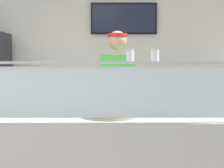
{
  "coord_description": "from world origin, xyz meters",
  "views": [
    {
      "loc": [
        1.06,
        -2.41,
        1.45
      ],
      "look_at": [
        1.08,
        0.4,
        1.23
      ],
      "focal_mm": 51.01,
      "sensor_mm": 36.0,
      "label": 1
    }
  ],
  "objects": [
    {
      "name": "parmesan_shaker",
      "position": [
        1.22,
        0.06,
        1.47
      ],
      "size": [
        0.06,
        0.06,
        0.09
      ],
      "color": "white",
      "rests_on": "sneeze_guard"
    },
    {
      "name": "pizza_tray",
      "position": [
        1.06,
        0.36,
        0.97
      ],
      "size": [
        0.51,
        0.51,
        0.04
      ],
      "color": "#9EA0A8",
      "rests_on": "serving_counter"
    },
    {
      "name": "shop_rear_unit",
      "position": [
        1.07,
        2.43,
        1.36
      ],
      "size": [
        6.53,
        0.13,
        2.7
      ],
      "color": "silver",
      "rests_on": "ground"
    },
    {
      "name": "worker_figure",
      "position": [
        1.15,
        1.08,
        1.01
      ],
      "size": [
        0.41,
        0.5,
        1.76
      ],
      "color": "#23232D",
      "rests_on": "ground"
    },
    {
      "name": "pizza_server",
      "position": [
        1.08,
        0.34,
        0.99
      ],
      "size": [
        0.1,
        0.29,
        0.01
      ],
      "primitive_type": "cube",
      "rotation": [
        0.0,
        0.0,
        -0.1
      ],
      "color": "#ADAFB7",
      "rests_on": "pizza_tray"
    },
    {
      "name": "pepper_flake_shaker",
      "position": [
        1.41,
        0.06,
        1.47
      ],
      "size": [
        0.06,
        0.06,
        0.09
      ],
      "color": "white",
      "rests_on": "sneeze_guard"
    },
    {
      "name": "sneeze_guard",
      "position": [
        1.06,
        0.06,
        1.25
      ],
      "size": [
        1.95,
        0.06,
        0.48
      ],
      "color": "#B2B5BC",
      "rests_on": "serving_counter"
    },
    {
      "name": "serving_counter",
      "position": [
        1.06,
        0.36,
        0.47
      ],
      "size": [
        2.13,
        0.73,
        0.95
      ],
      "primitive_type": "cube",
      "color": "#BCB7B2",
      "rests_on": "ground"
    }
  ]
}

